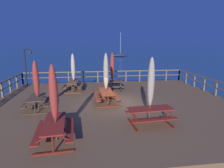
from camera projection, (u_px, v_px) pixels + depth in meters
name	position (u px, v px, depth m)	size (l,w,h in m)	color
ground_plane	(114.00, 116.00, 11.85)	(600.00, 600.00, 0.00)	navy
wooden_deck	(114.00, 109.00, 11.76)	(15.21, 12.73, 0.87)	brown
railing_waterside_far	(105.00, 75.00, 17.52)	(15.01, 0.10, 1.09)	brown
railing_side_right	(223.00, 88.00, 12.43)	(0.10, 12.53, 1.09)	brown
picnic_table_mid_centre	(106.00, 94.00, 11.55)	(1.48, 2.11, 0.78)	#993819
picnic_table_back_right	(74.00, 84.00, 14.51)	(1.57, 2.15, 0.78)	brown
picnic_table_front_right	(37.00, 101.00, 10.29)	(1.53, 1.79, 0.78)	brown
picnic_table_mid_left	(151.00, 112.00, 8.52)	(2.15, 1.54, 0.78)	maroon
picnic_table_mid_right	(55.00, 127.00, 7.03)	(1.57, 2.21, 0.78)	maroon
picnic_table_front_left	(112.00, 84.00, 14.56)	(1.68, 1.47, 0.78)	brown
patio_umbrella_tall_back_left	(106.00, 72.00, 11.27)	(0.32, 0.32, 3.11)	#4C3828
patio_umbrella_short_back	(73.00, 67.00, 14.25)	(0.32, 0.32, 2.91)	#4C3828
patio_umbrella_tall_mid_left	(36.00, 79.00, 9.99)	(0.32, 0.32, 2.80)	#4C3828
patio_umbrella_tall_back_right	(151.00, 82.00, 8.26)	(0.32, 0.32, 3.10)	#4C3828
patio_umbrella_short_mid	(54.00, 93.00, 6.77)	(0.32, 0.32, 2.97)	#4C3828
patio_umbrella_tall_front	(112.00, 67.00, 14.32)	(0.32, 0.32, 2.97)	#4C3828
lamp_post_hooked	(27.00, 62.00, 15.78)	(0.66, 0.33, 3.20)	black
sailboat_distant	(119.00, 55.00, 61.42)	(6.13, 2.23, 7.72)	navy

